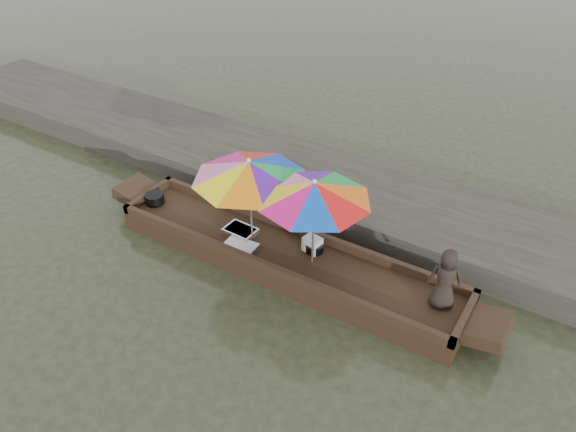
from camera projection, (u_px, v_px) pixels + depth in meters
The scene contains 11 objects.
water at pixel (285, 267), 9.42m from camera, with size 80.00×80.00×0.00m, color #272B1E.
dock at pixel (345, 194), 10.80m from camera, with size 22.00×2.20×0.50m, color #2D2B26.
boat_hull at pixel (285, 259), 9.32m from camera, with size 6.08×1.20×0.35m, color #342013.
cooking_pot at pixel (155, 199), 10.32m from camera, with size 0.35×0.35×0.18m, color black.
tray_crayfish at pixel (240, 231), 9.59m from camera, with size 0.55×0.38×0.09m, color silver.
tray_scallop at pixel (240, 247), 9.27m from camera, with size 0.55×0.38×0.06m, color silver.
charcoal_grill at pixel (314, 247), 9.18m from camera, with size 0.30×0.30×0.14m, color black.
supply_bag at pixel (312, 244), 9.15m from camera, with size 0.28×0.22×0.26m, color silver.
vendor at pixel (445, 279), 7.91m from camera, with size 0.49×0.32×1.00m, color black.
umbrella_bow at pixel (251, 201), 9.04m from camera, with size 1.85×1.85×1.55m, color green, non-canonical shape.
umbrella_stern at pixel (313, 223), 8.54m from camera, with size 1.75×1.75×1.55m, color #FF610C, non-canonical shape.
Camera 1 is at (3.81, -6.07, 6.17)m, focal length 35.00 mm.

